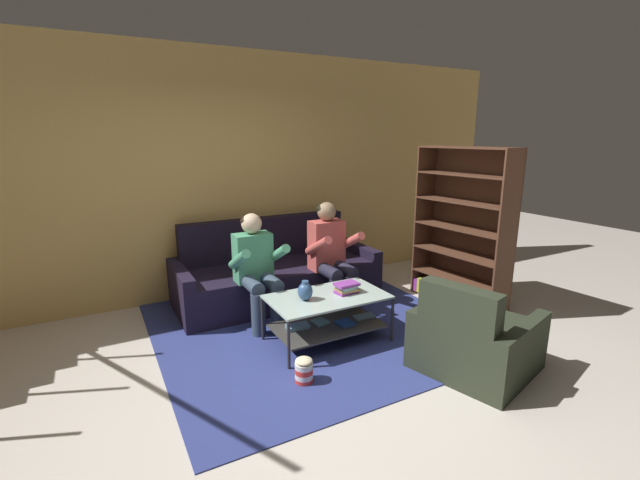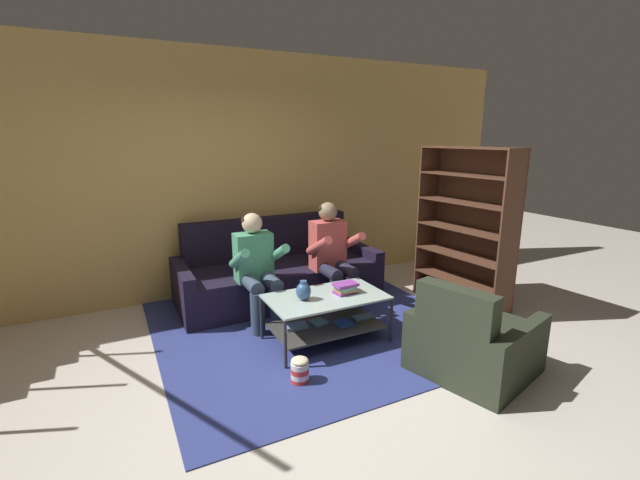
# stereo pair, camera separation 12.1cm
# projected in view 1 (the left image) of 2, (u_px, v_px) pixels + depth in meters

# --- Properties ---
(ground) EXTENTS (16.80, 16.80, 0.00)m
(ground) POSITION_uv_depth(u_px,v_px,m) (312.00, 387.00, 3.35)
(ground) COLOR beige
(back_partition) EXTENTS (8.40, 0.12, 2.90)m
(back_partition) POSITION_uv_depth(u_px,v_px,m) (217.00, 176.00, 5.11)
(back_partition) COLOR tan
(back_partition) RESTS_ON ground
(couch) EXTENTS (2.35, 0.96, 0.94)m
(couch) POSITION_uv_depth(u_px,v_px,m) (276.00, 274.00, 5.13)
(couch) COLOR black
(couch) RESTS_ON ground
(person_seated_left) EXTENTS (0.50, 0.58, 1.15)m
(person_seated_left) POSITION_uv_depth(u_px,v_px,m) (257.00, 265.00, 4.36)
(person_seated_left) COLOR #364558
(person_seated_left) RESTS_ON ground
(person_seated_right) EXTENTS (0.50, 0.58, 1.20)m
(person_seated_right) POSITION_uv_depth(u_px,v_px,m) (331.00, 252.00, 4.76)
(person_seated_right) COLOR #222134
(person_seated_right) RESTS_ON ground
(coffee_table) EXTENTS (1.10, 0.63, 0.46)m
(coffee_table) POSITION_uv_depth(u_px,v_px,m) (327.00, 312.00, 4.04)
(coffee_table) COLOR #A9C2BA
(coffee_table) RESTS_ON ground
(area_rug) EXTENTS (3.00, 3.21, 0.01)m
(area_rug) POSITION_uv_depth(u_px,v_px,m) (304.00, 321.00, 4.54)
(area_rug) COLOR navy
(area_rug) RESTS_ON ground
(vase) EXTENTS (0.14, 0.14, 0.18)m
(vase) POSITION_uv_depth(u_px,v_px,m) (305.00, 291.00, 3.89)
(vase) COLOR #315283
(vase) RESTS_ON coffee_table
(book_stack) EXTENTS (0.23, 0.17, 0.10)m
(book_stack) POSITION_uv_depth(u_px,v_px,m) (347.00, 288.00, 4.07)
(book_stack) COLOR purple
(book_stack) RESTS_ON coffee_table
(bookshelf) EXTENTS (0.46, 1.17, 1.81)m
(bookshelf) POSITION_uv_depth(u_px,v_px,m) (460.00, 237.00, 4.94)
(bookshelf) COLOR #553423
(bookshelf) RESTS_ON ground
(armchair) EXTENTS (1.06, 1.05, 0.81)m
(armchair) POSITION_uv_depth(u_px,v_px,m) (474.00, 340.00, 3.56)
(armchair) COLOR #293021
(armchair) RESTS_ON ground
(popcorn_tub) EXTENTS (0.15, 0.15, 0.22)m
(popcorn_tub) POSITION_uv_depth(u_px,v_px,m) (304.00, 370.00, 3.39)
(popcorn_tub) COLOR red
(popcorn_tub) RESTS_ON ground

